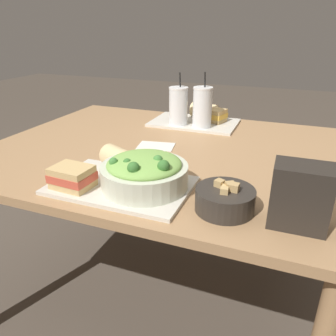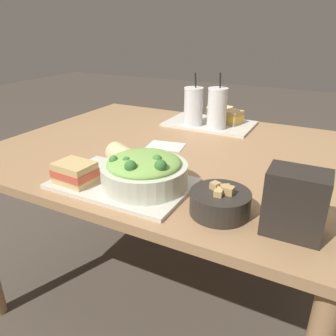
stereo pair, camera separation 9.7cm
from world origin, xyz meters
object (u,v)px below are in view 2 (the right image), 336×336
(drink_cup_dark, at_px, (193,108))
(sandwich_far, at_px, (229,117))
(soup_bowl, at_px, (220,202))
(chip_bag, at_px, (295,203))
(napkin_folded, at_px, (166,146))
(baguette_far, at_px, (221,112))
(salad_bowl, at_px, (144,171))
(baguette_near, at_px, (125,158))
(drink_cup_red, at_px, (217,110))
(sandwich_near, at_px, (75,173))

(drink_cup_dark, bearing_deg, sandwich_far, 36.44)
(soup_bowl, relative_size, chip_bag, 0.99)
(napkin_folded, bearing_deg, baguette_far, 81.13)
(salad_bowl, distance_m, soup_bowl, 0.25)
(baguette_far, bearing_deg, napkin_folded, -179.58)
(soup_bowl, xyz_separation_m, sandwich_far, (-0.23, 0.80, 0.01))
(napkin_folded, bearing_deg, sandwich_far, 71.87)
(baguette_far, xyz_separation_m, napkin_folded, (-0.07, -0.47, -0.05))
(chip_bag, relative_size, napkin_folded, 0.99)
(soup_bowl, relative_size, baguette_near, 1.00)
(sandwich_far, distance_m, drink_cup_dark, 0.19)
(salad_bowl, distance_m, baguette_near, 0.15)
(salad_bowl, xyz_separation_m, drink_cup_red, (-0.01, 0.66, 0.04))
(baguette_near, xyz_separation_m, drink_cup_red, (0.11, 0.58, 0.05))
(baguette_near, bearing_deg, sandwich_near, -177.69)
(soup_bowl, relative_size, sandwich_near, 1.26)
(chip_bag, distance_m, napkin_folded, 0.68)
(salad_bowl, xyz_separation_m, drink_cup_dark, (-0.13, 0.66, 0.04))
(salad_bowl, xyz_separation_m, sandwich_far, (0.02, 0.77, -0.02))
(sandwich_far, relative_size, drink_cup_red, 0.54)
(soup_bowl, distance_m, baguette_far, 0.91)
(baguette_far, height_order, drink_cup_red, drink_cup_red)
(sandwich_far, bearing_deg, sandwich_near, -87.40)
(sandwich_far, relative_size, drink_cup_dark, 0.56)
(sandwich_near, bearing_deg, chip_bag, 8.06)
(sandwich_near, relative_size, baguette_near, 0.79)
(baguette_far, relative_size, drink_cup_dark, 0.59)
(drink_cup_red, distance_m, napkin_folded, 0.33)
(soup_bowl, bearing_deg, chip_bag, -1.56)
(baguette_far, distance_m, napkin_folded, 0.48)
(baguette_near, relative_size, drink_cup_dark, 0.65)
(salad_bowl, height_order, baguette_near, salad_bowl)
(chip_bag, bearing_deg, soup_bowl, 177.70)
(salad_bowl, xyz_separation_m, baguette_near, (-0.12, 0.08, -0.01))
(baguette_far, bearing_deg, drink_cup_dark, 162.09)
(soup_bowl, xyz_separation_m, chip_bag, (0.18, -0.00, 0.05))
(baguette_near, height_order, sandwich_far, baguette_near)
(salad_bowl, xyz_separation_m, sandwich_near, (-0.20, -0.08, -0.02))
(sandwich_near, distance_m, baguette_far, 0.92)
(sandwich_near, xyz_separation_m, napkin_folded, (0.08, 0.44, -0.04))
(sandwich_near, relative_size, sandwich_far, 0.92)
(salad_bowl, bearing_deg, sandwich_near, -157.73)
(chip_bag, bearing_deg, baguette_near, 167.49)
(drink_cup_dark, bearing_deg, sandwich_near, -95.11)
(soup_bowl, xyz_separation_m, baguette_near, (-0.37, 0.11, 0.01))
(baguette_near, height_order, drink_cup_dark, drink_cup_dark)
(drink_cup_dark, bearing_deg, chip_bag, -51.39)
(sandwich_near, bearing_deg, sandwich_far, 79.81)
(soup_bowl, height_order, chip_bag, chip_bag)
(salad_bowl, relative_size, baguette_far, 1.80)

